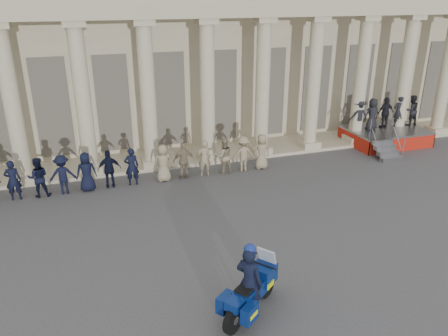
% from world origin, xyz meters
% --- Properties ---
extents(ground, '(90.00, 90.00, 0.00)m').
position_xyz_m(ground, '(0.00, 0.00, 0.00)').
color(ground, '#434345').
rests_on(ground, ground).
extents(building, '(40.00, 12.50, 9.00)m').
position_xyz_m(building, '(-0.00, 14.74, 4.52)').
color(building, tan).
rests_on(building, ground).
extents(officer_rank, '(18.62, 0.59, 1.56)m').
position_xyz_m(officer_rank, '(-5.92, 6.43, 0.78)').
color(officer_rank, black).
rests_on(officer_rank, ground).
extents(reviewing_stand, '(4.10, 3.79, 2.36)m').
position_xyz_m(reviewing_stand, '(10.51, 7.65, 1.26)').
color(reviewing_stand, gray).
rests_on(reviewing_stand, ground).
extents(motorcycle, '(1.88, 1.61, 1.43)m').
position_xyz_m(motorcycle, '(-0.65, -2.21, 0.62)').
color(motorcycle, black).
rests_on(motorcycle, ground).
extents(rider, '(0.78, 0.82, 1.99)m').
position_xyz_m(rider, '(-0.75, -2.29, 0.98)').
color(rider, black).
rests_on(rider, ground).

